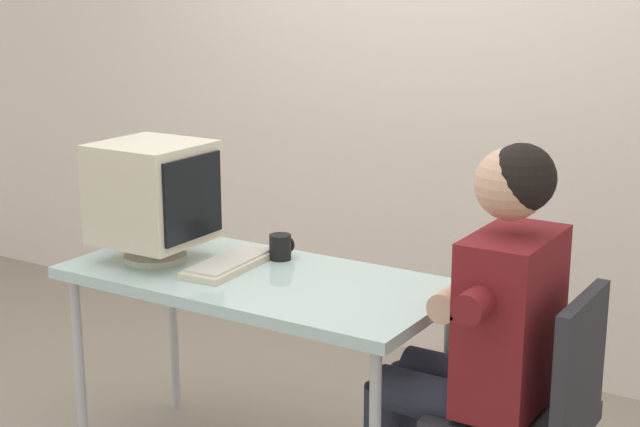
# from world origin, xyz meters

# --- Properties ---
(wall_back) EXTENTS (8.00, 0.10, 3.00)m
(wall_back) POSITION_xyz_m (0.30, 1.40, 1.50)
(wall_back) COLOR beige
(wall_back) RESTS_ON ground_plane
(desk) EXTENTS (1.34, 0.64, 0.76)m
(desk) POSITION_xyz_m (0.00, 0.00, 0.70)
(desk) COLOR #B7B7BC
(desk) RESTS_ON ground_plane
(crt_monitor) EXTENTS (0.37, 0.35, 0.43)m
(crt_monitor) POSITION_xyz_m (-0.41, -0.05, 1.00)
(crt_monitor) COLOR beige
(crt_monitor) RESTS_ON desk
(keyboard) EXTENTS (0.18, 0.42, 0.03)m
(keyboard) POSITION_xyz_m (-0.12, 0.02, 0.77)
(keyboard) COLOR beige
(keyboard) RESTS_ON desk
(office_chair) EXTENTS (0.43, 0.43, 0.87)m
(office_chair) POSITION_xyz_m (0.99, 0.03, 0.50)
(office_chair) COLOR #4C4C51
(office_chair) RESTS_ON ground_plane
(person_seated) EXTENTS (0.67, 0.59, 1.29)m
(person_seated) POSITION_xyz_m (0.81, 0.03, 0.72)
(person_seated) COLOR maroon
(person_seated) RESTS_ON ground_plane
(desk_mug) EXTENTS (0.08, 0.09, 0.09)m
(desk_mug) POSITION_xyz_m (-0.03, 0.19, 0.80)
(desk_mug) COLOR black
(desk_mug) RESTS_ON desk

